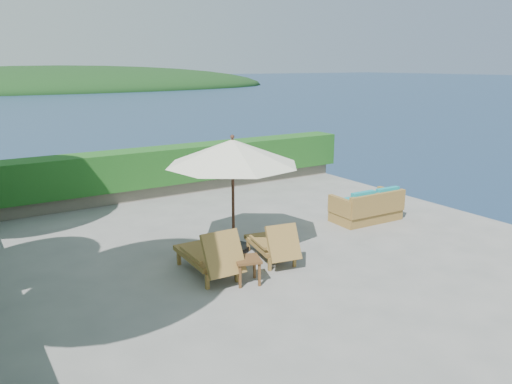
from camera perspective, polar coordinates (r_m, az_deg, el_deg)
ground at (r=9.74m, az=1.04°, el=-7.50°), size 12.00×12.00×0.00m
foundation at (r=10.42m, az=1.00°, el=-15.45°), size 12.00×12.00×3.00m
offshore_island at (r=150.69m, az=-21.31°, el=10.93°), size 126.00×57.60×12.60m
planter_wall_far at (r=14.47m, az=-11.27°, el=0.31°), size 12.00×0.60×0.36m
hedge_far at (r=14.32m, az=-11.40°, el=2.91°), size 12.40×0.90×1.00m
patio_umbrella at (r=9.58m, az=-2.70°, el=4.43°), size 3.08×3.08×2.34m
lounge_left at (r=8.84m, az=-5.26°, el=-7.17°), size 0.77×1.65×0.94m
lounge_right at (r=9.46m, az=1.99°, el=-5.92°), size 0.84×1.52×0.83m
side_table at (r=8.53m, az=-0.99°, el=-8.07°), size 0.54×0.54×0.46m
wicker_loveseat at (r=12.15m, az=12.63°, el=-1.80°), size 1.70×0.91×0.82m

